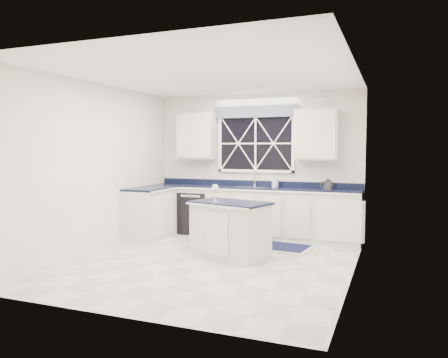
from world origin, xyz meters
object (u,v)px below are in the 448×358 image
at_px(kettle, 328,184).
at_px(soap_bottle, 275,181).
at_px(wine_glass, 215,190).
at_px(dishwasher, 198,212).
at_px(island, 230,229).
at_px(faucet, 254,178).

xyz_separation_m(kettle, soap_bottle, (-0.97, 0.13, 0.02)).
distance_m(wine_glass, soap_bottle, 1.84).
height_order(dishwasher, island, island).
bearing_deg(dishwasher, island, -51.27).
height_order(faucet, soap_bottle, faucet).
distance_m(faucet, soap_bottle, 0.44).
height_order(dishwasher, kettle, kettle).
bearing_deg(wine_glass, kettle, 49.04).
distance_m(island, kettle, 2.09).
bearing_deg(kettle, island, -117.88).
bearing_deg(island, soap_bottle, 98.22).
height_order(island, soap_bottle, soap_bottle).
bearing_deg(dishwasher, wine_glass, -57.45).
bearing_deg(wine_glass, dishwasher, 122.55).
relative_size(dishwasher, island, 0.63).
bearing_deg(soap_bottle, faucet, 170.46).
xyz_separation_m(dishwasher, faucet, (1.10, 0.19, 0.69)).
xyz_separation_m(dishwasher, wine_glass, (1.06, -1.66, 0.62)).
xyz_separation_m(wine_glass, soap_bottle, (0.47, 1.78, 0.02)).
distance_m(faucet, kettle, 1.42).
bearing_deg(soap_bottle, wine_glass, -104.64).
distance_m(dishwasher, soap_bottle, 1.66).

